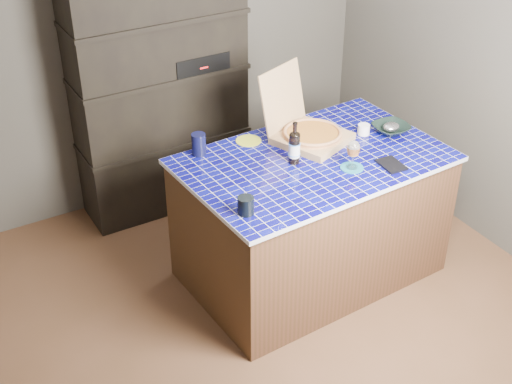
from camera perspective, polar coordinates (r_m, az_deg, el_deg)
room at (r=3.70m, az=1.47°, el=4.37°), size 3.50×3.50×3.50m
shelving_unit at (r=5.08m, az=-7.65°, el=7.93°), size 1.20×0.41×1.80m
kitchen_island at (r=4.53m, az=4.43°, el=-2.01°), size 1.63×1.09×0.87m
pizza_box at (r=4.47m, az=4.27°, el=4.83°), size 0.54×0.59×0.43m
mead_bottle at (r=4.19m, az=3.09°, el=3.61°), size 0.07×0.07×0.27m
teal_trivet at (r=4.22m, az=7.68°, el=1.94°), size 0.14×0.14×0.01m
wine_glass at (r=4.16m, az=7.80°, el=3.39°), size 0.08×0.08×0.18m
tumbler at (r=3.76m, az=-0.83°, el=-1.08°), size 0.09×0.09×0.10m
dvd_case at (r=4.28m, az=10.77°, el=2.16°), size 0.14×0.18×0.01m
bowl at (r=4.64m, az=10.75°, el=5.01°), size 0.23×0.23×0.06m
foil_contents at (r=4.64m, az=10.76°, el=5.14°), size 0.11×0.10×0.05m
white_jar at (r=4.59m, az=8.61°, el=4.97°), size 0.08×0.08×0.07m
navy_cup at (r=4.31m, az=-4.60°, el=3.83°), size 0.09×0.09×0.14m
green_trivet at (r=4.47m, az=-0.60°, el=4.13°), size 0.16×0.16×0.01m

